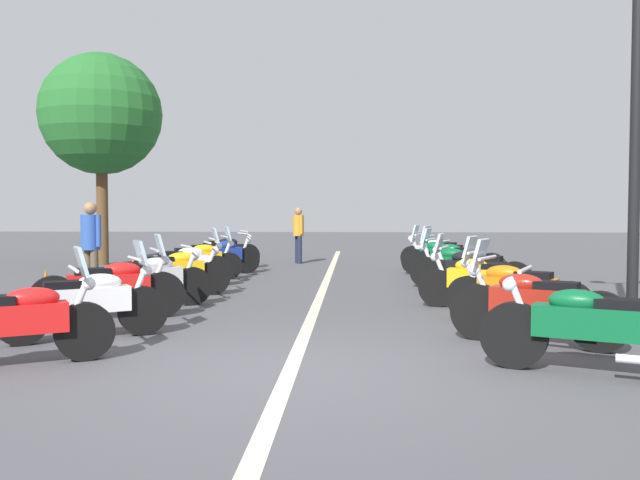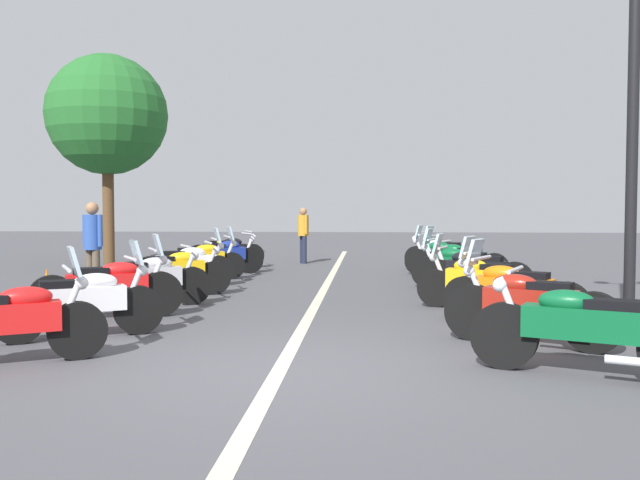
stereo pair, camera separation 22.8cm
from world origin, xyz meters
name	(u,v)px [view 1 (the left image)]	position (x,y,z in m)	size (l,w,h in m)	color
ground_plane	(289,373)	(0.00, 0.00, 0.00)	(80.00, 80.00, 0.00)	#4C4C51
lane_centre_stripe	(322,292)	(6.29, 0.00, 0.00)	(24.94, 0.16, 0.01)	beige
motorcycle_left_row_0	(17,322)	(0.09, 2.75, 0.46)	(1.12, 1.77, 1.20)	black
motorcycle_left_row_1	(87,302)	(1.51, 2.61, 0.46)	(1.16, 1.80, 1.20)	black
motorcycle_left_row_2	(111,287)	(2.94, 2.84, 0.48)	(1.10, 1.99, 1.22)	black
motorcycle_left_row_3	(147,280)	(4.15, 2.70, 0.45)	(1.15, 1.96, 1.00)	black
motorcycle_left_row_4	(173,272)	(5.55, 2.66, 0.45)	(1.02, 2.00, 0.99)	black
motorcycle_left_row_5	(183,264)	(7.04, 2.87, 0.46)	(0.96, 1.97, 1.20)	black
motorcycle_left_row_6	(198,260)	(8.30, 2.87, 0.46)	(1.00, 1.97, 1.19)	black
motorcycle_left_row_7	(220,256)	(9.68, 2.65, 0.46)	(1.21, 1.86, 1.00)	black
motorcycle_left_row_8	(222,251)	(11.21, 2.90, 0.46)	(1.09, 1.95, 1.01)	black
motorcycle_right_row_0	(594,328)	(0.01, -2.89, 0.46)	(1.05, 2.05, 1.01)	black
motorcycle_right_row_1	(534,305)	(1.44, -2.71, 0.48)	(1.11, 1.87, 1.23)	black
motorcycle_right_row_2	(515,290)	(2.95, -2.84, 0.46)	(1.13, 1.83, 1.20)	black
motorcycle_right_row_3	(481,280)	(4.32, -2.63, 0.46)	(0.92, 2.00, 1.19)	black
motorcycle_right_row_4	(474,272)	(5.70, -2.77, 0.47)	(1.00, 1.91, 1.02)	black
motorcycle_right_row_5	(459,266)	(7.00, -2.69, 0.46)	(0.98, 1.95, 1.20)	black
motorcycle_right_row_6	(456,260)	(8.40, -2.84, 0.47)	(1.12, 1.99, 1.22)	black
motorcycle_right_row_7	(441,256)	(9.76, -2.70, 0.46)	(0.93, 1.95, 1.20)	black
motorcycle_right_row_8	(437,253)	(11.14, -2.77, 0.45)	(0.94, 1.91, 0.99)	black
street_lamp_twin_globe	(637,47)	(2.34, -4.18, 3.62)	(0.32, 1.22, 5.37)	black
traffic_cone_0	(46,289)	(4.15, 4.37, 0.29)	(0.36, 0.36, 0.61)	orange
traffic_cone_1	(133,272)	(7.17, 3.94, 0.29)	(0.36, 0.36, 0.61)	orange
bystander_0	(91,241)	(5.45, 4.14, 1.01)	(0.32, 0.47, 1.71)	brown
bystander_1	(298,231)	(13.07, 1.02, 0.95)	(0.49, 0.32, 1.63)	#1E2338
roadside_tree_0	(101,115)	(12.35, 6.56, 4.25)	(3.41, 3.41, 5.97)	brown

